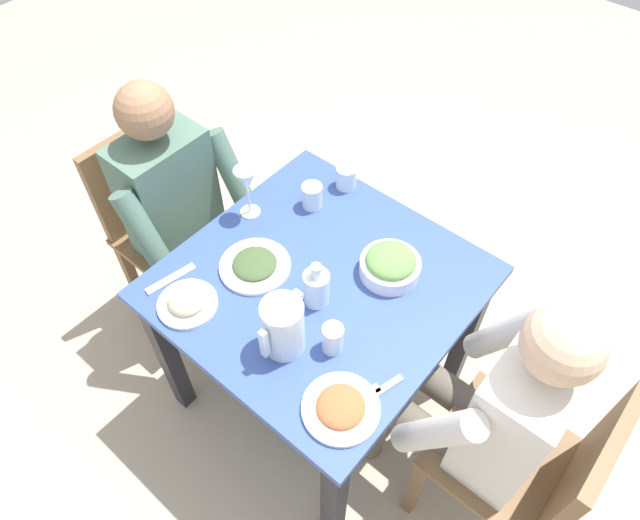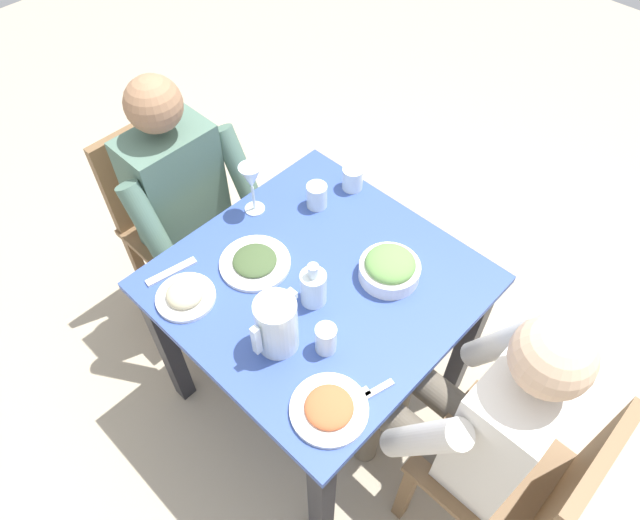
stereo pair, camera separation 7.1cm
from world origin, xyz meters
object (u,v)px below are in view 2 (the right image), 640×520
(plate_beans, at_px, (185,295))
(plate_rice_curry, at_px, (329,408))
(dining_table, at_px, (318,303))
(chair_near, at_px, (170,213))
(diner_far, at_px, (474,413))
(chair_far, at_px, (522,481))
(diner_near, at_px, (195,214))
(water_pitcher, at_px, (277,325))
(water_glass_by_pitcher, at_px, (353,178))
(wine_glass, at_px, (251,179))
(oil_carafe, at_px, (313,288))
(water_glass_far_left, at_px, (317,196))
(salad_bowl, at_px, (390,268))
(plate_dolmas, at_px, (255,262))
(water_glass_near_left, at_px, (326,339))

(plate_beans, bearing_deg, plate_rice_curry, 93.90)
(dining_table, xyz_separation_m, chair_near, (0.04, -0.80, -0.12))
(chair_near, distance_m, diner_far, 1.41)
(chair_far, relative_size, diner_near, 0.75)
(diner_near, height_order, water_pitcher, diner_near)
(water_glass_by_pitcher, distance_m, wine_glass, 0.37)
(dining_table, bearing_deg, water_pitcher, 17.29)
(chair_near, distance_m, oil_carafe, 0.90)
(chair_near, xyz_separation_m, water_glass_far_left, (-0.27, 0.57, 0.30))
(water_pitcher, height_order, salad_bowl, water_pitcher)
(water_pitcher, height_order, water_glass_by_pitcher, water_pitcher)
(water_pitcher, relative_size, plate_rice_curry, 0.90)
(diner_near, bearing_deg, plate_rice_curry, 74.56)
(salad_bowl, distance_m, oil_carafe, 0.25)
(plate_dolmas, distance_m, wine_glass, 0.28)
(salad_bowl, relative_size, water_glass_near_left, 1.95)
(chair_far, bearing_deg, plate_rice_curry, -56.66)
(plate_dolmas, height_order, water_glass_near_left, water_glass_near_left)
(chair_far, distance_m, oil_carafe, 0.82)
(chair_far, xyz_separation_m, plate_rice_curry, (0.31, -0.48, 0.26))
(chair_near, distance_m, plate_beans, 0.69)
(water_pitcher, relative_size, water_glass_near_left, 1.93)
(chair_near, height_order, diner_near, diner_near)
(water_glass_far_left, xyz_separation_m, water_glass_near_left, (0.40, 0.42, 0.00))
(diner_near, bearing_deg, oil_carafe, 87.84)
(diner_near, distance_m, plate_rice_curry, 0.96)
(water_glass_by_pitcher, bearing_deg, plate_beans, -3.18)
(water_glass_near_left, bearing_deg, salad_bowl, -173.86)
(wine_glass, bearing_deg, salad_bowl, 100.48)
(chair_near, distance_m, water_glass_near_left, 1.04)
(salad_bowl, xyz_separation_m, plate_rice_curry, (0.46, 0.17, -0.03))
(water_pitcher, height_order, oil_carafe, water_pitcher)
(dining_table, relative_size, chair_far, 1.00)
(chair_near, bearing_deg, salad_bowl, 102.14)
(water_pitcher, bearing_deg, diner_near, -106.88)
(water_pitcher, height_order, plate_beans, water_pitcher)
(diner_far, relative_size, water_pitcher, 6.26)
(oil_carafe, bearing_deg, plate_dolmas, -82.14)
(water_pitcher, xyz_separation_m, plate_dolmas, (-0.15, -0.26, -0.08))
(plate_rice_curry, xyz_separation_m, water_glass_far_left, (-0.53, -0.56, 0.03))
(wine_glass, bearing_deg, plate_beans, 18.00)
(chair_far, bearing_deg, water_glass_by_pitcher, -110.06)
(diner_far, relative_size, water_glass_by_pitcher, 13.98)
(water_pitcher, bearing_deg, dining_table, -162.71)
(diner_near, xyz_separation_m, oil_carafe, (0.02, 0.64, 0.16))
(diner_near, distance_m, water_glass_far_left, 0.48)
(plate_beans, height_order, wine_glass, wine_glass)
(diner_far, distance_m, water_pitcher, 0.62)
(plate_rice_curry, bearing_deg, chair_near, -102.73)
(plate_rice_curry, bearing_deg, water_glass_by_pitcher, -142.33)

